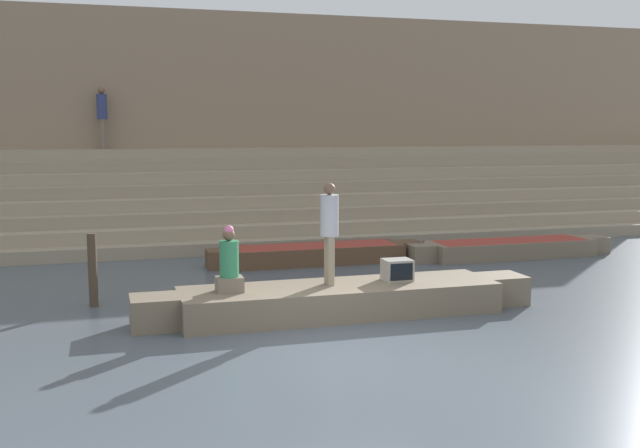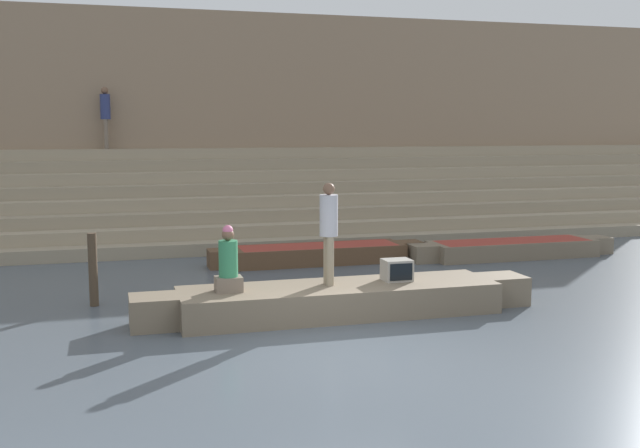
{
  "view_description": "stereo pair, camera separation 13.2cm",
  "coord_description": "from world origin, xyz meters",
  "px_view_note": "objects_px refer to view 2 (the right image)",
  "views": [
    {
      "loc": [
        -3.32,
        -9.67,
        3.2
      ],
      "look_at": [
        0.55,
        3.44,
        1.42
      ],
      "focal_mm": 42.0,
      "sensor_mm": 36.0,
      "label": 1
    },
    {
      "loc": [
        -3.19,
        -9.71,
        3.2
      ],
      "look_at": [
        0.55,
        3.44,
        1.42
      ],
      "focal_mm": 42.0,
      "sensor_mm": 36.0,
      "label": 2
    }
  ],
  "objects_px": {
    "tv_set": "(397,270)",
    "moored_boat_distant": "(318,253)",
    "person_rowing": "(228,264)",
    "rowboat_main": "(339,299)",
    "mooring_post": "(93,270)",
    "person_standing": "(329,226)",
    "moored_boat_shore": "(512,248)",
    "person_on_steps": "(105,113)"
  },
  "relations": [
    {
      "from": "tv_set",
      "to": "person_rowing",
      "type": "bearing_deg",
      "value": 173.39
    },
    {
      "from": "person_rowing",
      "to": "mooring_post",
      "type": "height_order",
      "value": "person_rowing"
    },
    {
      "from": "person_standing",
      "to": "moored_boat_distant",
      "type": "distance_m",
      "value": 5.08
    },
    {
      "from": "moored_boat_shore",
      "to": "mooring_post",
      "type": "distance_m",
      "value": 10.18
    },
    {
      "from": "tv_set",
      "to": "mooring_post",
      "type": "distance_m",
      "value": 5.42
    },
    {
      "from": "rowboat_main",
      "to": "person_rowing",
      "type": "bearing_deg",
      "value": 177.24
    },
    {
      "from": "person_rowing",
      "to": "moored_boat_distant",
      "type": "distance_m",
      "value": 5.68
    },
    {
      "from": "person_standing",
      "to": "tv_set",
      "type": "xyz_separation_m",
      "value": [
        1.25,
        0.0,
        -0.83
      ]
    },
    {
      "from": "person_rowing",
      "to": "tv_set",
      "type": "bearing_deg",
      "value": 2.14
    },
    {
      "from": "mooring_post",
      "to": "person_rowing",
      "type": "bearing_deg",
      "value": -39.74
    },
    {
      "from": "person_standing",
      "to": "rowboat_main",
      "type": "bearing_deg",
      "value": -17.81
    },
    {
      "from": "moored_boat_distant",
      "to": "mooring_post",
      "type": "xyz_separation_m",
      "value": [
        -5.05,
        -3.04,
        0.44
      ]
    },
    {
      "from": "person_standing",
      "to": "person_rowing",
      "type": "bearing_deg",
      "value": -169.62
    },
    {
      "from": "person_standing",
      "to": "moored_boat_distant",
      "type": "xyz_separation_m",
      "value": [
        1.17,
        4.77,
        -1.31
      ]
    },
    {
      "from": "person_on_steps",
      "to": "person_standing",
      "type": "bearing_deg",
      "value": -59.41
    },
    {
      "from": "person_on_steps",
      "to": "rowboat_main",
      "type": "bearing_deg",
      "value": -58.77
    },
    {
      "from": "person_standing",
      "to": "tv_set",
      "type": "height_order",
      "value": "person_standing"
    },
    {
      "from": "tv_set",
      "to": "person_standing",
      "type": "bearing_deg",
      "value": 172.34
    },
    {
      "from": "person_rowing",
      "to": "moored_boat_shore",
      "type": "xyz_separation_m",
      "value": [
        7.71,
        4.25,
        -0.75
      ]
    },
    {
      "from": "moored_boat_distant",
      "to": "person_on_steps",
      "type": "bearing_deg",
      "value": 127.13
    },
    {
      "from": "person_standing",
      "to": "mooring_post",
      "type": "relative_size",
      "value": 1.32
    },
    {
      "from": "rowboat_main",
      "to": "moored_boat_shore",
      "type": "xyz_separation_m",
      "value": [
        5.82,
        4.27,
        -0.05
      ]
    },
    {
      "from": "rowboat_main",
      "to": "moored_boat_shore",
      "type": "distance_m",
      "value": 7.22
    },
    {
      "from": "tv_set",
      "to": "person_on_steps",
      "type": "xyz_separation_m",
      "value": [
        -4.82,
        10.96,
        2.9
      ]
    },
    {
      "from": "tv_set",
      "to": "moored_boat_distant",
      "type": "relative_size",
      "value": 0.09
    },
    {
      "from": "rowboat_main",
      "to": "person_standing",
      "type": "xyz_separation_m",
      "value": [
        -0.16,
        0.08,
        1.26
      ]
    },
    {
      "from": "person_standing",
      "to": "moored_boat_shore",
      "type": "bearing_deg",
      "value": 43.43
    },
    {
      "from": "moored_boat_distant",
      "to": "person_on_steps",
      "type": "relative_size",
      "value": 2.88
    },
    {
      "from": "person_rowing",
      "to": "moored_boat_shore",
      "type": "distance_m",
      "value": 8.84
    },
    {
      "from": "moored_boat_shore",
      "to": "rowboat_main",
      "type": "bearing_deg",
      "value": -141.7
    },
    {
      "from": "rowboat_main",
      "to": "mooring_post",
      "type": "height_order",
      "value": "mooring_post"
    },
    {
      "from": "mooring_post",
      "to": "person_on_steps",
      "type": "height_order",
      "value": "person_on_steps"
    },
    {
      "from": "moored_boat_distant",
      "to": "person_rowing",
      "type": "bearing_deg",
      "value": -121.23
    },
    {
      "from": "person_rowing",
      "to": "person_standing",
      "type": "bearing_deg",
      "value": 2.9
    },
    {
      "from": "mooring_post",
      "to": "moored_boat_shore",
      "type": "bearing_deg",
      "value": 13.98
    },
    {
      "from": "moored_boat_shore",
      "to": "mooring_post",
      "type": "xyz_separation_m",
      "value": [
        -9.87,
        -2.46,
        0.44
      ]
    },
    {
      "from": "mooring_post",
      "to": "moored_boat_distant",
      "type": "bearing_deg",
      "value": 31.03
    },
    {
      "from": "moored_boat_shore",
      "to": "tv_set",
      "type": "bearing_deg",
      "value": -136.46
    },
    {
      "from": "person_rowing",
      "to": "moored_boat_shore",
      "type": "relative_size",
      "value": 0.2
    },
    {
      "from": "tv_set",
      "to": "moored_boat_distant",
      "type": "xyz_separation_m",
      "value": [
        -0.09,
        4.77,
        -0.48
      ]
    },
    {
      "from": "rowboat_main",
      "to": "tv_set",
      "type": "xyz_separation_m",
      "value": [
        1.09,
        0.08,
        0.43
      ]
    },
    {
      "from": "mooring_post",
      "to": "person_on_steps",
      "type": "relative_size",
      "value": 0.73
    }
  ]
}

